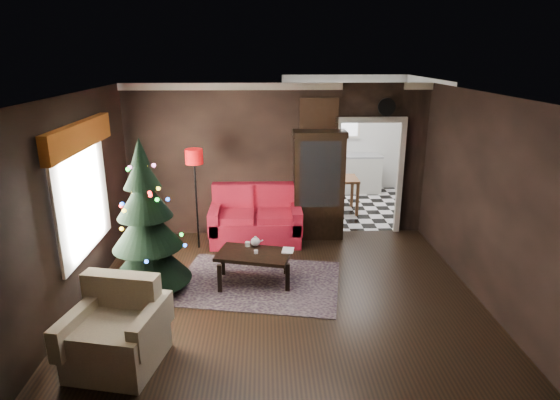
{
  "coord_description": "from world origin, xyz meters",
  "views": [
    {
      "loc": [
        -0.23,
        -5.94,
        3.31
      ],
      "look_at": [
        0.0,
        0.9,
        1.15
      ],
      "focal_mm": 30.13,
      "sensor_mm": 36.0,
      "label": 1
    }
  ],
  "objects_px": {
    "curio_cabinet": "(318,187)",
    "coffee_table": "(254,268)",
    "kitchen_table": "(340,195)",
    "teapot": "(255,241)",
    "loveseat": "(256,215)",
    "armchair": "(116,328)",
    "wall_clock": "(386,107)",
    "christmas_tree": "(146,222)",
    "floor_lamp": "(197,203)"
  },
  "relations": [
    {
      "from": "curio_cabinet",
      "to": "coffee_table",
      "type": "relative_size",
      "value": 1.8
    },
    {
      "from": "curio_cabinet",
      "to": "kitchen_table",
      "type": "height_order",
      "value": "curio_cabinet"
    },
    {
      "from": "teapot",
      "to": "loveseat",
      "type": "bearing_deg",
      "value": 90.73
    },
    {
      "from": "loveseat",
      "to": "armchair",
      "type": "bearing_deg",
      "value": -112.65
    },
    {
      "from": "coffee_table",
      "to": "teapot",
      "type": "distance_m",
      "value": 0.4
    },
    {
      "from": "wall_clock",
      "to": "kitchen_table",
      "type": "bearing_deg",
      "value": 113.75
    },
    {
      "from": "christmas_tree",
      "to": "kitchen_table",
      "type": "xyz_separation_m",
      "value": [
        3.29,
        3.45,
        -0.67
      ]
    },
    {
      "from": "teapot",
      "to": "coffee_table",
      "type": "bearing_deg",
      "value": -94.71
    },
    {
      "from": "loveseat",
      "to": "curio_cabinet",
      "type": "relative_size",
      "value": 0.89
    },
    {
      "from": "armchair",
      "to": "floor_lamp",
      "type": "bearing_deg",
      "value": 93.93
    },
    {
      "from": "coffee_table",
      "to": "floor_lamp",
      "type": "bearing_deg",
      "value": 126.29
    },
    {
      "from": "coffee_table",
      "to": "wall_clock",
      "type": "relative_size",
      "value": 3.3
    },
    {
      "from": "armchair",
      "to": "teapot",
      "type": "xyz_separation_m",
      "value": [
        1.48,
        2.13,
        0.1
      ]
    },
    {
      "from": "curio_cabinet",
      "to": "coffee_table",
      "type": "xyz_separation_m",
      "value": [
        -1.15,
        -1.85,
        -0.7
      ]
    },
    {
      "from": "curio_cabinet",
      "to": "armchair",
      "type": "xyz_separation_m",
      "value": [
        -2.61,
        -3.73,
        -0.49
      ]
    },
    {
      "from": "christmas_tree",
      "to": "teapot",
      "type": "bearing_deg",
      "value": 15.71
    },
    {
      "from": "loveseat",
      "to": "coffee_table",
      "type": "height_order",
      "value": "loveseat"
    },
    {
      "from": "coffee_table",
      "to": "armchair",
      "type": "bearing_deg",
      "value": -127.84
    },
    {
      "from": "floor_lamp",
      "to": "teapot",
      "type": "distance_m",
      "value": 1.54
    },
    {
      "from": "floor_lamp",
      "to": "coffee_table",
      "type": "bearing_deg",
      "value": -53.71
    },
    {
      "from": "christmas_tree",
      "to": "armchair",
      "type": "height_order",
      "value": "christmas_tree"
    },
    {
      "from": "teapot",
      "to": "wall_clock",
      "type": "bearing_deg",
      "value": 37.26
    },
    {
      "from": "teapot",
      "to": "armchair",
      "type": "bearing_deg",
      "value": -124.78
    },
    {
      "from": "armchair",
      "to": "kitchen_table",
      "type": "bearing_deg",
      "value": 69.58
    },
    {
      "from": "armchair",
      "to": "teapot",
      "type": "bearing_deg",
      "value": 67.14
    },
    {
      "from": "armchair",
      "to": "wall_clock",
      "type": "xyz_separation_m",
      "value": [
        3.81,
        3.91,
        1.92
      ]
    },
    {
      "from": "loveseat",
      "to": "curio_cabinet",
      "type": "xyz_separation_m",
      "value": [
        1.15,
        0.22,
        0.45
      ]
    },
    {
      "from": "coffee_table",
      "to": "kitchen_table",
      "type": "distance_m",
      "value": 3.74
    },
    {
      "from": "teapot",
      "to": "wall_clock",
      "type": "height_order",
      "value": "wall_clock"
    },
    {
      "from": "kitchen_table",
      "to": "loveseat",
      "type": "bearing_deg",
      "value": -137.49
    },
    {
      "from": "curio_cabinet",
      "to": "armchair",
      "type": "relative_size",
      "value": 2.0
    },
    {
      "from": "curio_cabinet",
      "to": "floor_lamp",
      "type": "xyz_separation_m",
      "value": [
        -2.16,
        -0.48,
        -0.12
      ]
    },
    {
      "from": "armchair",
      "to": "coffee_table",
      "type": "distance_m",
      "value": 2.39
    },
    {
      "from": "coffee_table",
      "to": "kitchen_table",
      "type": "bearing_deg",
      "value": 61.18
    },
    {
      "from": "floor_lamp",
      "to": "armchair",
      "type": "bearing_deg",
      "value": -97.98
    },
    {
      "from": "loveseat",
      "to": "armchair",
      "type": "xyz_separation_m",
      "value": [
        -1.46,
        -3.51,
        -0.04
      ]
    },
    {
      "from": "floor_lamp",
      "to": "kitchen_table",
      "type": "height_order",
      "value": "floor_lamp"
    },
    {
      "from": "wall_clock",
      "to": "floor_lamp",
      "type": "bearing_deg",
      "value": -168.91
    },
    {
      "from": "armchair",
      "to": "loveseat",
      "type": "bearing_deg",
      "value": 79.26
    },
    {
      "from": "wall_clock",
      "to": "curio_cabinet",
      "type": "bearing_deg",
      "value": -171.47
    },
    {
      "from": "floor_lamp",
      "to": "kitchen_table",
      "type": "relative_size",
      "value": 2.51
    },
    {
      "from": "wall_clock",
      "to": "coffee_table",
      "type": "bearing_deg",
      "value": -139.26
    },
    {
      "from": "christmas_tree",
      "to": "coffee_table",
      "type": "height_order",
      "value": "christmas_tree"
    },
    {
      "from": "loveseat",
      "to": "kitchen_table",
      "type": "xyz_separation_m",
      "value": [
        1.8,
        1.65,
        -0.12
      ]
    },
    {
      "from": "floor_lamp",
      "to": "coffee_table",
      "type": "height_order",
      "value": "floor_lamp"
    },
    {
      "from": "armchair",
      "to": "wall_clock",
      "type": "distance_m",
      "value": 5.79
    },
    {
      "from": "kitchen_table",
      "to": "coffee_table",
      "type": "bearing_deg",
      "value": -118.82
    },
    {
      "from": "curio_cabinet",
      "to": "armchair",
      "type": "height_order",
      "value": "curio_cabinet"
    },
    {
      "from": "kitchen_table",
      "to": "armchair",
      "type": "bearing_deg",
      "value": -122.33
    },
    {
      "from": "christmas_tree",
      "to": "armchair",
      "type": "xyz_separation_m",
      "value": [
        0.03,
        -1.71,
        -0.59
      ]
    }
  ]
}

